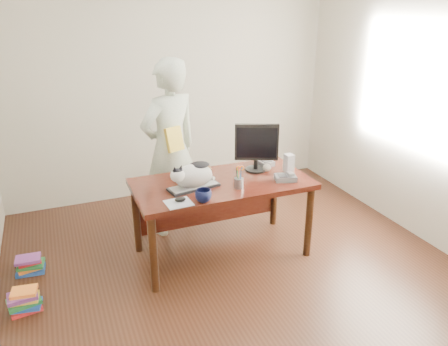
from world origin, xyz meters
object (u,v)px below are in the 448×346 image
desk (219,193)px  book_pile_a (25,301)px  coffee_mug (203,196)px  phone (286,177)px  person (170,149)px  keyboard (194,187)px  cat (192,175)px  baseball (267,167)px  calculator (264,162)px  speaker (289,163)px  book_pile_b (30,265)px  monitor (257,145)px  pen_cup (239,182)px  mouse (180,199)px  book_stack (200,170)px

desk → book_pile_a: (-1.75, -0.28, -0.51)m
coffee_mug → phone: (0.85, 0.15, -0.02)m
person → book_pile_a: 1.86m
keyboard → phone: size_ratio=2.15×
cat → baseball: cat is taller
phone → calculator: (-0.00, 0.43, -0.00)m
speaker → book_pile_b: speaker is taller
cat → calculator: 0.91m
monitor → book_pile_b: (-2.12, 0.23, -0.94)m
monitor → speaker: monitor is taller
desk → baseball: bearing=-0.9°
book_pile_b → book_pile_a: bearing=-93.1°
calculator → book_pile_a: 2.44m
pen_cup → person: person is taller
cat → speaker: 0.98m
desk → baseball: size_ratio=20.97×
cat → baseball: bearing=-0.7°
cat → baseball: (0.79, 0.13, -0.09)m
pen_cup → phone: size_ratio=0.94×
monitor → coffee_mug: 0.86m
cat → book_pile_a: (-1.45, -0.14, -0.79)m
mouse → desk: bearing=33.0°
baseball → book_pile_b: bearing=172.8°
monitor → pen_cup: 0.49m
phone → calculator: bearing=107.0°
coffee_mug → baseball: bearing=27.4°
pen_cup → person: 0.92m
pen_cup → mouse: pen_cup is taller
phone → book_pile_a: 2.40m
keyboard → cat: bearing=-171.6°
mouse → person: bearing=75.7°
mouse → baseball: (0.97, 0.34, 0.02)m
keyboard → mouse: (-0.19, -0.22, 0.01)m
mouse → speaker: bearing=9.1°
coffee_mug → speaker: (0.98, 0.32, 0.03)m
cat → person: bearing=80.3°
calculator → coffee_mug: bearing=-153.5°
pen_cup → calculator: size_ratio=1.06×
pen_cup → calculator: (0.47, 0.43, -0.03)m
monitor → book_pile_b: 2.33m
monitor → calculator: bearing=60.4°
person → book_pile_b: 1.67m
book_pile_a → baseball: bearing=6.9°
phone → person: bearing=152.7°
keyboard → book_pile_a: 1.62m
book_pile_a → speaker: bearing=4.3°
monitor → baseball: monitor is taller
book_stack → person: 0.44m
mouse → book_stack: (0.36, 0.53, 0.01)m
monitor → baseball: 0.25m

